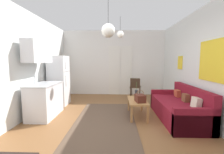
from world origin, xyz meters
name	(u,v)px	position (x,y,z in m)	size (l,w,h in m)	color
ground_plane	(111,130)	(0.00, 0.00, -0.05)	(4.95, 7.38, 0.10)	brown
wall_back	(114,63)	(0.01, 3.44, 1.38)	(4.55, 0.13, 2.78)	white
wall_right	(217,65)	(2.23, 0.00, 1.39)	(0.12, 6.98, 2.78)	silver
wall_left	(8,65)	(-2.23, 0.00, 1.39)	(0.12, 6.98, 2.78)	silver
area_rug	(105,123)	(-0.15, 0.26, 0.01)	(1.47, 3.15, 0.01)	brown
couch	(180,108)	(1.75, 0.58, 0.28)	(0.88, 1.96, 0.83)	maroon
coffee_table	(137,102)	(0.68, 0.73, 0.38)	(0.47, 0.96, 0.45)	#A87542
bamboo_vase	(136,94)	(0.69, 1.01, 0.56)	(0.09, 0.09, 0.43)	#2D2D33
handbag	(140,98)	(0.72, 0.53, 0.55)	(0.27, 0.33, 0.30)	#512319
refrigerator	(59,81)	(-1.81, 1.75, 0.82)	(0.58, 0.63, 1.64)	white
kitchen_counter	(43,89)	(-1.81, 0.66, 0.75)	(0.61, 1.11, 2.00)	silver
accent_chair	(135,86)	(0.87, 2.77, 0.47)	(0.49, 0.47, 0.80)	#382619
pendant_lamp_near	(108,31)	(-0.05, -0.02, 2.10)	(0.28, 0.28, 0.82)	black
pendant_lamp_far	(120,34)	(0.23, 1.39, 2.27)	(0.21, 0.21, 0.62)	black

